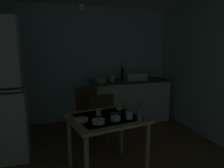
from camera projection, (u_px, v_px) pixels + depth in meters
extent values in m
plane|color=brown|center=(106.00, 159.00, 3.09)|extent=(4.80, 4.80, 0.00)
cube|color=silver|center=(83.00, 65.00, 4.55)|extent=(3.90, 0.10, 2.42)
cube|color=silver|center=(221.00, 72.00, 3.44)|extent=(0.10, 3.58, 2.42)
cube|color=silver|center=(129.00, 101.00, 4.62)|extent=(1.63, 0.60, 0.86)
cube|color=#524B3E|center=(130.00, 81.00, 4.54)|extent=(1.66, 0.63, 0.03)
sphere|color=#2D2823|center=(124.00, 104.00, 4.25)|extent=(0.02, 0.02, 0.02)
cube|color=white|center=(135.00, 76.00, 4.55)|extent=(0.44, 0.34, 0.15)
cube|color=black|center=(135.00, 73.00, 4.54)|extent=(0.38, 0.28, 0.01)
cylinder|color=#232328|center=(122.00, 74.00, 4.51)|extent=(0.05, 0.05, 0.28)
cylinder|color=#232328|center=(123.00, 69.00, 4.43)|extent=(0.03, 0.12, 0.03)
cylinder|color=black|center=(121.00, 64.00, 4.53)|extent=(0.02, 0.16, 0.12)
cylinder|color=beige|center=(101.00, 80.00, 4.29)|extent=(0.24, 0.24, 0.07)
cylinder|color=beige|center=(112.00, 78.00, 4.37)|extent=(0.11, 0.11, 0.14)
cube|color=tan|center=(107.00, 118.00, 2.68)|extent=(1.04, 0.92, 0.04)
cube|color=#F2E0D2|center=(107.00, 117.00, 2.68)|extent=(0.81, 0.72, 0.00)
cylinder|color=tan|center=(87.00, 166.00, 2.28)|extent=(0.06, 0.06, 0.71)
cylinder|color=tan|center=(147.00, 149.00, 2.64)|extent=(0.06, 0.06, 0.71)
cylinder|color=tan|center=(70.00, 142.00, 2.85)|extent=(0.06, 0.06, 0.71)
cylinder|color=tan|center=(122.00, 131.00, 3.21)|extent=(0.06, 0.06, 0.71)
cube|color=#4F321C|center=(98.00, 121.00, 3.39)|extent=(0.42, 0.42, 0.03)
cube|color=#50351B|center=(101.00, 110.00, 3.17)|extent=(0.38, 0.04, 0.46)
cylinder|color=#4F321C|center=(105.00, 129.00, 3.64)|extent=(0.04, 0.04, 0.42)
cylinder|color=#4F321C|center=(85.00, 132.00, 3.53)|extent=(0.04, 0.04, 0.42)
cylinder|color=#4F321C|center=(112.00, 137.00, 3.33)|extent=(0.04, 0.04, 0.42)
cylinder|color=#4F321C|center=(90.00, 140.00, 3.22)|extent=(0.04, 0.04, 0.42)
cube|color=#4D3515|center=(82.00, 115.00, 3.69)|extent=(0.49, 0.49, 0.03)
cube|color=#4C3818|center=(87.00, 102.00, 3.49)|extent=(0.37, 0.12, 0.52)
cylinder|color=#4D3515|center=(87.00, 123.00, 3.96)|extent=(0.04, 0.04, 0.41)
cylinder|color=#4D3515|center=(70.00, 126.00, 3.78)|extent=(0.04, 0.04, 0.41)
cylinder|color=#4D3515|center=(96.00, 129.00, 3.68)|extent=(0.04, 0.04, 0.41)
cylinder|color=#4D3515|center=(78.00, 133.00, 3.50)|extent=(0.04, 0.04, 0.41)
cylinder|color=white|center=(116.00, 118.00, 2.55)|extent=(0.12, 0.12, 0.05)
cylinder|color=beige|center=(82.00, 120.00, 2.52)|extent=(0.15, 0.15, 0.03)
cylinder|color=beige|center=(98.00, 121.00, 2.45)|extent=(0.15, 0.15, 0.05)
cylinder|color=#ADD1C1|center=(99.00, 112.00, 2.73)|extent=(0.07, 0.07, 0.08)
cylinder|color=beige|center=(119.00, 107.00, 2.96)|extent=(0.09, 0.09, 0.07)
cylinder|color=white|center=(129.00, 115.00, 2.60)|extent=(0.09, 0.09, 0.08)
cylinder|color=#4C7F56|center=(139.00, 114.00, 2.52)|extent=(0.06, 0.06, 0.16)
cylinder|color=#4C7F56|center=(140.00, 105.00, 2.50)|extent=(0.03, 0.03, 0.07)
cube|color=silver|center=(115.00, 113.00, 2.82)|extent=(0.18, 0.03, 0.00)
cube|color=beige|center=(128.00, 111.00, 2.89)|extent=(0.13, 0.02, 0.00)
sphere|color=#F9EFCC|center=(82.00, 6.00, 2.89)|extent=(0.08, 0.08, 0.08)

